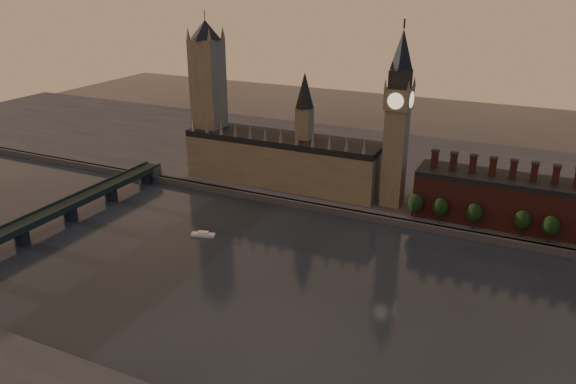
# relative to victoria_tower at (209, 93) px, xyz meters

# --- Properties ---
(ground) EXTENTS (900.00, 900.00, 0.00)m
(ground) POSITION_rel_victoria_tower_xyz_m (120.00, -115.00, -59.09)
(ground) COLOR black
(ground) RESTS_ON ground
(north_bank) EXTENTS (900.00, 182.00, 4.00)m
(north_bank) POSITION_rel_victoria_tower_xyz_m (120.00, 63.04, -57.09)
(north_bank) COLOR #49494E
(north_bank) RESTS_ON ground
(palace_of_westminster) EXTENTS (130.00, 30.30, 74.00)m
(palace_of_westminster) POSITION_rel_victoria_tower_xyz_m (55.59, -0.09, -37.46)
(palace_of_westminster) COLOR #7C7458
(palace_of_westminster) RESTS_ON north_bank
(victoria_tower) EXTENTS (24.00, 24.00, 108.00)m
(victoria_tower) POSITION_rel_victoria_tower_xyz_m (0.00, 0.00, 0.00)
(victoria_tower) COLOR #7C7458
(victoria_tower) RESTS_ON north_bank
(big_ben) EXTENTS (15.00, 15.00, 107.00)m
(big_ben) POSITION_rel_victoria_tower_xyz_m (130.00, -5.00, -2.26)
(big_ben) COLOR #7C7458
(big_ben) RESTS_ON north_bank
(chimney_block) EXTENTS (110.00, 25.00, 37.00)m
(chimney_block) POSITION_rel_victoria_tower_xyz_m (200.00, -5.00, -41.27)
(chimney_block) COLOR #562520
(chimney_block) RESTS_ON north_bank
(embankment_tree_0) EXTENTS (8.60, 8.60, 14.88)m
(embankment_tree_0) POSITION_rel_victoria_tower_xyz_m (147.71, -20.38, -45.62)
(embankment_tree_0) COLOR black
(embankment_tree_0) RESTS_ON north_bank
(embankment_tree_1) EXTENTS (8.60, 8.60, 14.88)m
(embankment_tree_1) POSITION_rel_victoria_tower_xyz_m (161.42, -20.74, -45.62)
(embankment_tree_1) COLOR black
(embankment_tree_1) RESTS_ON north_bank
(embankment_tree_2) EXTENTS (8.60, 8.60, 14.88)m
(embankment_tree_2) POSITION_rel_victoria_tower_xyz_m (179.46, -20.86, -45.62)
(embankment_tree_2) COLOR black
(embankment_tree_2) RESTS_ON north_bank
(embankment_tree_3) EXTENTS (8.60, 8.60, 14.88)m
(embankment_tree_3) POSITION_rel_victoria_tower_xyz_m (203.55, -19.87, -45.62)
(embankment_tree_3) COLOR black
(embankment_tree_3) RESTS_ON north_bank
(embankment_tree_4) EXTENTS (8.60, 8.60, 14.88)m
(embankment_tree_4) POSITION_rel_victoria_tower_xyz_m (217.06, -21.33, -45.62)
(embankment_tree_4) COLOR black
(embankment_tree_4) RESTS_ON north_bank
(westminster_bridge) EXTENTS (14.00, 200.00, 11.55)m
(westminster_bridge) POSITION_rel_victoria_tower_xyz_m (-35.00, -117.70, -51.65)
(westminster_bridge) COLOR black
(westminster_bridge) RESTS_ON ground
(river_boat) EXTENTS (13.42, 7.11, 2.58)m
(river_boat) POSITION_rel_victoria_tower_xyz_m (47.23, -83.91, -58.10)
(river_boat) COLOR silver
(river_boat) RESTS_ON ground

